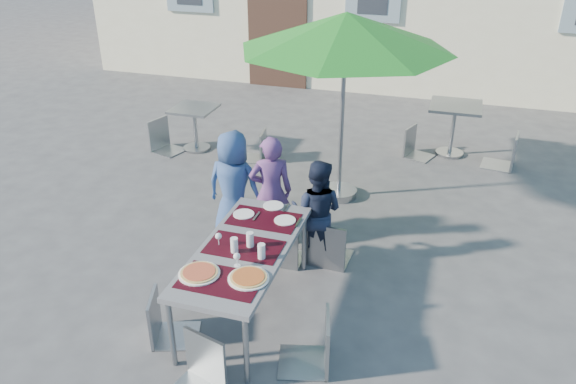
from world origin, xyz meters
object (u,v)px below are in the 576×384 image
(chair_3, at_px, (162,291))
(chair_5, at_px, (195,337))
(child_1, at_px, (271,192))
(child_2, at_px, (317,212))
(patio_umbrella, at_px, (346,33))
(bg_chair_l_1, at_px, (417,125))
(dining_table, at_px, (244,252))
(bg_chair_r_0, at_px, (257,129))
(chair_2, at_px, (329,217))
(bg_chair_l_0, at_px, (161,116))
(cafe_table_0, at_px, (195,122))
(cafe_table_1, at_px, (454,119))
(pizza_near_right, at_px, (249,278))
(chair_1, at_px, (283,224))
(chair_0, at_px, (236,219))
(child_0, at_px, (234,187))
(bg_chair_r_1, at_px, (511,130))
(pizza_near_left, at_px, (199,273))
(chair_4, at_px, (316,313))

(chair_3, bearing_deg, chair_5, -40.50)
(child_1, xyz_separation_m, child_2, (0.59, -0.17, -0.07))
(patio_umbrella, xyz_separation_m, bg_chair_l_1, (0.85, 1.74, -1.70))
(dining_table, xyz_separation_m, bg_chair_l_1, (1.17, 4.43, -0.18))
(bg_chair_r_0, bearing_deg, chair_2, -54.97)
(patio_umbrella, bearing_deg, bg_chair_l_0, 166.47)
(cafe_table_0, xyz_separation_m, cafe_table_1, (3.99, 1.01, 0.13))
(pizza_near_right, xyz_separation_m, chair_1, (-0.13, 1.36, -0.26))
(chair_0, relative_size, bg_chair_l_1, 0.95)
(pizza_near_right, xyz_separation_m, cafe_table_1, (1.49, 5.11, -0.16))
(bg_chair_r_0, distance_m, cafe_table_1, 3.10)
(bg_chair_l_1, bearing_deg, patio_umbrella, -115.99)
(chair_5, bearing_deg, chair_1, 86.80)
(child_0, distance_m, cafe_table_0, 2.88)
(bg_chair_r_1, bearing_deg, bg_chair_l_0, -169.74)
(bg_chair_l_1, bearing_deg, chair_0, -114.50)
(child_1, xyz_separation_m, chair_1, (0.27, -0.36, -0.17))
(bg_chair_r_1, bearing_deg, pizza_near_left, -119.21)
(cafe_table_0, bearing_deg, bg_chair_r_0, -4.62)
(chair_3, xyz_separation_m, chair_5, (0.56, -0.48, 0.02))
(child_0, height_order, cafe_table_1, child_0)
(cafe_table_1, relative_size, bg_chair_l_1, 0.94)
(child_1, xyz_separation_m, bg_chair_l_0, (-2.60, 2.17, -0.10))
(child_0, xyz_separation_m, chair_0, (0.18, -0.40, -0.18))
(pizza_near_left, relative_size, cafe_table_1, 0.44)
(child_1, bearing_deg, dining_table, 73.96)
(chair_1, bearing_deg, child_0, 152.76)
(chair_3, relative_size, chair_4, 0.93)
(pizza_near_left, distance_m, child_1, 1.79)
(dining_table, xyz_separation_m, bg_chair_l_0, (-2.77, 3.44, -0.12))
(child_2, distance_m, patio_umbrella, 2.27)
(chair_4, relative_size, bg_chair_r_0, 1.10)
(chair_4, xyz_separation_m, bg_chair_l_1, (0.34, 4.93, -0.05))
(dining_table, distance_m, cafe_table_0, 4.30)
(pizza_near_left, bearing_deg, bg_chair_r_0, 103.44)
(pizza_near_right, relative_size, bg_chair_r_1, 0.35)
(chair_0, bearing_deg, patio_umbrella, 66.96)
(cafe_table_1, xyz_separation_m, bg_chair_l_1, (-0.54, -0.21, -0.09))
(chair_2, relative_size, patio_umbrella, 0.38)
(child_0, relative_size, cafe_table_1, 1.62)
(bg_chair_l_0, bearing_deg, cafe_table_0, 21.63)
(bg_chair_r_0, bearing_deg, child_2, -56.84)
(child_1, height_order, bg_chair_r_0, child_1)
(pizza_near_left, height_order, bg_chair_l_0, bg_chair_l_0)
(pizza_near_left, bearing_deg, chair_2, 63.75)
(dining_table, relative_size, chair_4, 1.91)
(child_2, relative_size, chair_3, 1.35)
(bg_chair_l_1, bearing_deg, pizza_near_right, -100.95)
(dining_table, distance_m, pizza_near_left, 0.57)
(child_2, height_order, bg_chair_l_1, child_2)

